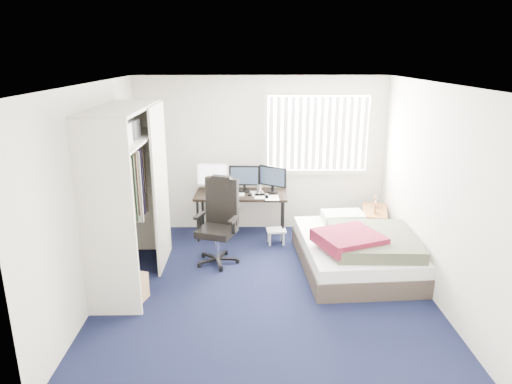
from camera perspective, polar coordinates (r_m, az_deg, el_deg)
The scene contains 10 objects.
ground at distance 5.86m, azimuth 1.11°, elevation -11.80°, with size 4.20×4.20×0.00m, color black.
room_shell at distance 5.31m, azimuth 1.20°, elevation 2.66°, with size 4.20×4.20×4.20m.
window_assembly at distance 7.36m, azimuth 7.72°, elevation 7.24°, with size 1.72×0.09×1.32m.
closet at distance 5.79m, azimuth -15.67°, elevation 1.63°, with size 0.64×1.84×2.22m.
desk at distance 7.20m, azimuth -1.84°, elevation 0.17°, with size 1.47×0.72×1.17m.
office_chair at distance 6.40m, azimuth -4.66°, elevation -4.73°, with size 0.72×0.72×1.21m.
footstool at distance 7.04m, azimuth 2.53°, elevation -5.09°, with size 0.31×0.25×0.23m.
nightstand at distance 7.31m, azimuth 14.58°, elevation -2.61°, with size 0.54×0.81×0.69m.
bed at distance 6.38m, azimuth 12.47°, elevation -7.00°, with size 1.55×1.99×0.63m.
pine_box at distance 5.72m, azimuth -15.88°, elevation -11.45°, with size 0.42×0.32×0.32m, color tan.
Camera 1 is at (-0.19, -5.14, 2.81)m, focal length 32.00 mm.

